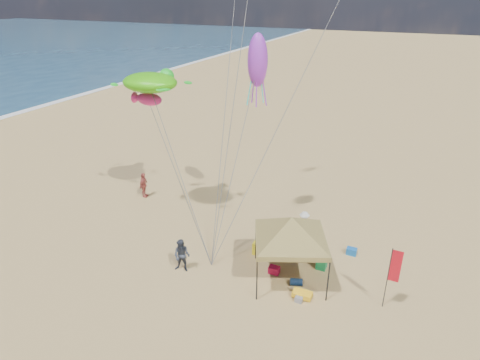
{
  "coord_description": "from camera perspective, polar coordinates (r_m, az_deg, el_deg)",
  "views": [
    {
      "loc": [
        8.28,
        -15.07,
        13.18
      ],
      "look_at": [
        0.0,
        3.0,
        4.0
      ],
      "focal_mm": 30.99,
      "sensor_mm": 36.0,
      "label": 1
    }
  ],
  "objects": [
    {
      "name": "chair_green",
      "position": [
        22.19,
        11.19,
        -11.08
      ],
      "size": [
        0.5,
        0.5,
        0.7
      ],
      "primitive_type": "cube",
      "color": "#16793B",
      "rests_on": "ground"
    },
    {
      "name": "person_near_a",
      "position": [
        22.34,
        9.92,
        -9.37
      ],
      "size": [
        0.59,
        0.41,
        1.56
      ],
      "primitive_type": "imported",
      "rotation": [
        0.0,
        0.0,
        3.07
      ],
      "color": "#9E755A",
      "rests_on": "ground"
    },
    {
      "name": "feather_flag",
      "position": [
        19.55,
        20.35,
        -11.5
      ],
      "size": [
        0.49,
        0.04,
        3.16
      ],
      "color": "black",
      "rests_on": "ground"
    },
    {
      "name": "fish_kite",
      "position": [
        25.02,
        -12.39,
        10.81
      ],
      "size": [
        1.77,
        1.07,
        0.74
      ],
      "primitive_type": "ellipsoid",
      "rotation": [
        0.0,
        0.0,
        -0.15
      ],
      "color": "#FF2894",
      "rests_on": "ground"
    },
    {
      "name": "bag_orange",
      "position": [
        24.13,
        4.49,
        -7.9
      ],
      "size": [
        0.54,
        0.69,
        0.36
      ],
      "primitive_type": "cylinder",
      "rotation": [
        0.0,
        1.57,
        1.22
      ],
      "color": "red",
      "rests_on": "ground"
    },
    {
      "name": "person_far_a",
      "position": [
        29.34,
        -13.12,
        -0.68
      ],
      "size": [
        0.63,
        1.1,
        1.77
      ],
      "primitive_type": "imported",
      "rotation": [
        0.0,
        0.0,
        1.77
      ],
      "color": "#AF4C43",
      "rests_on": "ground"
    },
    {
      "name": "turtle_kite",
      "position": [
        24.5,
        -12.31,
        13.0
      ],
      "size": [
        3.52,
        2.95,
        1.08
      ],
      "primitive_type": "ellipsoid",
      "rotation": [
        0.0,
        0.0,
        -0.11
      ],
      "color": "#41C50D",
      "rests_on": "ground"
    },
    {
      "name": "canopy_tent",
      "position": [
        19.62,
        7.13,
        -5.47
      ],
      "size": [
        6.01,
        6.01,
        4.04
      ],
      "color": "black",
      "rests_on": "ground"
    },
    {
      "name": "person_near_c",
      "position": [
        24.41,
        8.8,
        -6.02
      ],
      "size": [
        1.06,
        0.64,
        1.59
      ],
      "primitive_type": "imported",
      "rotation": [
        0.0,
        0.0,
        3.19
      ],
      "color": "silver",
      "rests_on": "ground"
    },
    {
      "name": "crate_grey",
      "position": [
        20.12,
        8.11,
        -15.92
      ],
      "size": [
        0.34,
        0.3,
        0.28
      ],
      "primitive_type": "cube",
      "color": "gray",
      "rests_on": "ground"
    },
    {
      "name": "cooler_red",
      "position": [
        21.62,
        4.71,
        -12.24
      ],
      "size": [
        0.54,
        0.38,
        0.38
      ],
      "primitive_type": "cube",
      "color": "#BE0F3E",
      "rests_on": "ground"
    },
    {
      "name": "squid_kite",
      "position": [
        22.73,
        2.44,
        16.12
      ],
      "size": [
        1.3,
        1.3,
        2.8
      ],
      "primitive_type": "ellipsoid",
      "rotation": [
        0.0,
        0.0,
        -0.24
      ],
      "color": "#A333D6",
      "rests_on": "ground"
    },
    {
      "name": "bag_navy",
      "position": [
        20.99,
        7.75,
        -13.74
      ],
      "size": [
        0.69,
        0.54,
        0.36
      ],
      "primitive_type": "cylinder",
      "rotation": [
        0.0,
        1.57,
        0.35
      ],
      "color": "#0D1F3A",
      "rests_on": "ground"
    },
    {
      "name": "ground",
      "position": [
        21.67,
        -3.39,
        -12.73
      ],
      "size": [
        280.0,
        280.0,
        0.0
      ],
      "primitive_type": "plane",
      "color": "tan",
      "rests_on": "ground"
    },
    {
      "name": "chair_yellow",
      "position": [
        22.89,
        2.49,
        -9.33
      ],
      "size": [
        0.5,
        0.5,
        0.7
      ],
      "primitive_type": "cube",
      "color": "yellow",
      "rests_on": "ground"
    },
    {
      "name": "person_near_b",
      "position": [
        21.51,
        -8.0,
        -10.28
      ],
      "size": [
        0.99,
        0.84,
        1.81
      ],
      "primitive_type": "imported",
      "rotation": [
        0.0,
        0.0,
        0.19
      ],
      "color": "#323744",
      "rests_on": "ground"
    },
    {
      "name": "cooler_blue",
      "position": [
        23.68,
        15.11,
        -9.46
      ],
      "size": [
        0.54,
        0.38,
        0.38
      ],
      "primitive_type": "cube",
      "color": "#1457A6",
      "rests_on": "ground"
    },
    {
      "name": "beach_cart",
      "position": [
        20.3,
        8.57,
        -15.3
      ],
      "size": [
        0.9,
        0.5,
        0.24
      ],
      "primitive_type": "cube",
      "color": "yellow",
      "rests_on": "ground"
    }
  ]
}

